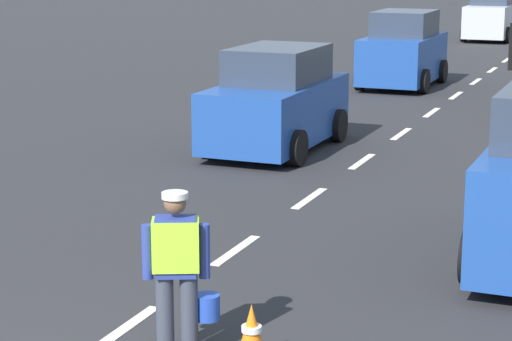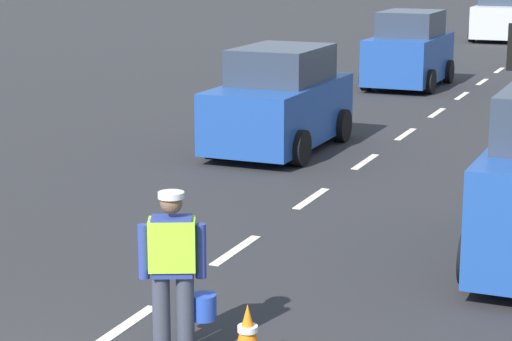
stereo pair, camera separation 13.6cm
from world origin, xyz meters
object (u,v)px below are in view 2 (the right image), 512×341
object	(u,v)px
road_worker	(175,264)
traffic_cone_near	(248,333)
car_oncoming_lead	(280,102)
car_oncoming_second	(409,52)
car_oncoming_third	(500,16)

from	to	relation	value
road_worker	traffic_cone_near	size ratio (longest dim) A/B	2.81
road_worker	traffic_cone_near	world-z (taller)	road_worker
road_worker	car_oncoming_lead	xyz separation A→B (m)	(-2.76, 9.81, 0.02)
car_oncoming_lead	road_worker	bearing A→B (deg)	-74.30
road_worker	car_oncoming_second	world-z (taller)	car_oncoming_second
traffic_cone_near	car_oncoming_second	distance (m)	19.78
traffic_cone_near	car_oncoming_third	xyz separation A→B (m)	(-3.37, 34.83, 0.72)
car_oncoming_lead	car_oncoming_second	world-z (taller)	car_oncoming_second
car_oncoming_lead	car_oncoming_third	world-z (taller)	car_oncoming_third
road_worker	traffic_cone_near	xyz separation A→B (m)	(0.74, 0.09, -0.64)
road_worker	car_oncoming_third	world-z (taller)	car_oncoming_third
traffic_cone_near	car_oncoming_lead	bearing A→B (deg)	109.80
road_worker	car_oncoming_lead	distance (m)	10.19
road_worker	car_oncoming_second	bearing A→B (deg)	97.68
road_worker	car_oncoming_lead	bearing A→B (deg)	105.70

